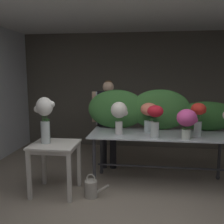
{
  "coord_description": "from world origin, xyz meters",
  "views": [
    {
      "loc": [
        0.21,
        -2.26,
        1.73
      ],
      "look_at": [
        -0.26,
        1.38,
        1.17
      ],
      "focal_mm": 40.01,
      "sensor_mm": 36.0,
      "label": 1
    }
  ],
  "objects_px": {
    "vase_ivory_roses": "(119,113)",
    "vase_scarlet_carnations": "(198,115)",
    "vase_white_roses_tall": "(45,115)",
    "florist": "(108,115)",
    "vase_coral_snapdragons": "(149,114)",
    "vase_fuchsia_tulips": "(187,120)",
    "vase_crimson_lilies": "(155,118)",
    "watering_can": "(91,188)",
    "display_table_glass": "(160,141)",
    "side_table_white": "(55,151)"
  },
  "relations": [
    {
      "from": "vase_ivory_roses",
      "to": "vase_scarlet_carnations",
      "type": "distance_m",
      "value": 1.17
    },
    {
      "from": "vase_white_roses_tall",
      "to": "florist",
      "type": "bearing_deg",
      "value": 54.89
    },
    {
      "from": "vase_coral_snapdragons",
      "to": "vase_fuchsia_tulips",
      "type": "relative_size",
      "value": 1.09
    },
    {
      "from": "vase_crimson_lilies",
      "to": "watering_can",
      "type": "distance_m",
      "value": 1.36
    },
    {
      "from": "vase_ivory_roses",
      "to": "vase_crimson_lilies",
      "type": "distance_m",
      "value": 0.56
    },
    {
      "from": "vase_ivory_roses",
      "to": "display_table_glass",
      "type": "bearing_deg",
      "value": 10.32
    },
    {
      "from": "vase_scarlet_carnations",
      "to": "watering_can",
      "type": "distance_m",
      "value": 1.88
    },
    {
      "from": "display_table_glass",
      "to": "vase_white_roses_tall",
      "type": "distance_m",
      "value": 1.79
    },
    {
      "from": "vase_coral_snapdragons",
      "to": "vase_scarlet_carnations",
      "type": "bearing_deg",
      "value": -12.45
    },
    {
      "from": "florist",
      "to": "vase_white_roses_tall",
      "type": "height_order",
      "value": "florist"
    },
    {
      "from": "vase_fuchsia_tulips",
      "to": "vase_coral_snapdragons",
      "type": "bearing_deg",
      "value": 145.75
    },
    {
      "from": "vase_fuchsia_tulips",
      "to": "vase_ivory_roses",
      "type": "bearing_deg",
      "value": 169.81
    },
    {
      "from": "florist",
      "to": "vase_coral_snapdragons",
      "type": "relative_size",
      "value": 3.47
    },
    {
      "from": "display_table_glass",
      "to": "vase_scarlet_carnations",
      "type": "height_order",
      "value": "vase_scarlet_carnations"
    },
    {
      "from": "display_table_glass",
      "to": "vase_ivory_roses",
      "type": "height_order",
      "value": "vase_ivory_roses"
    },
    {
      "from": "vase_fuchsia_tulips",
      "to": "display_table_glass",
      "type": "bearing_deg",
      "value": 139.45
    },
    {
      "from": "vase_fuchsia_tulips",
      "to": "vase_scarlet_carnations",
      "type": "bearing_deg",
      "value": 45.93
    },
    {
      "from": "vase_ivory_roses",
      "to": "vase_scarlet_carnations",
      "type": "xyz_separation_m",
      "value": [
        1.17,
        0.02,
        -0.01
      ]
    },
    {
      "from": "vase_fuchsia_tulips",
      "to": "watering_can",
      "type": "bearing_deg",
      "value": -168.75
    },
    {
      "from": "display_table_glass",
      "to": "florist",
      "type": "distance_m",
      "value": 1.12
    },
    {
      "from": "vase_crimson_lilies",
      "to": "florist",
      "type": "bearing_deg",
      "value": 133.16
    },
    {
      "from": "side_table_white",
      "to": "vase_ivory_roses",
      "type": "xyz_separation_m",
      "value": [
        0.89,
        0.37,
        0.51
      ]
    },
    {
      "from": "vase_crimson_lilies",
      "to": "vase_white_roses_tall",
      "type": "relative_size",
      "value": 0.71
    },
    {
      "from": "side_table_white",
      "to": "vase_coral_snapdragons",
      "type": "xyz_separation_m",
      "value": [
        1.34,
        0.55,
        0.48
      ]
    },
    {
      "from": "florist",
      "to": "vase_coral_snapdragons",
      "type": "height_order",
      "value": "florist"
    },
    {
      "from": "vase_fuchsia_tulips",
      "to": "vase_white_roses_tall",
      "type": "distance_m",
      "value": 2.01
    },
    {
      "from": "side_table_white",
      "to": "vase_fuchsia_tulips",
      "type": "relative_size",
      "value": 1.75
    },
    {
      "from": "display_table_glass",
      "to": "vase_fuchsia_tulips",
      "type": "distance_m",
      "value": 0.6
    },
    {
      "from": "vase_scarlet_carnations",
      "to": "vase_fuchsia_tulips",
      "type": "xyz_separation_m",
      "value": [
        -0.19,
        -0.2,
        -0.04
      ]
    },
    {
      "from": "vase_coral_snapdragons",
      "to": "vase_fuchsia_tulips",
      "type": "height_order",
      "value": "vase_coral_snapdragons"
    },
    {
      "from": "display_table_glass",
      "to": "watering_can",
      "type": "height_order",
      "value": "display_table_glass"
    },
    {
      "from": "side_table_white",
      "to": "vase_crimson_lilies",
      "type": "xyz_separation_m",
      "value": [
        1.43,
        0.22,
        0.48
      ]
    },
    {
      "from": "florist",
      "to": "vase_crimson_lilies",
      "type": "xyz_separation_m",
      "value": [
        0.8,
        -0.86,
        0.12
      ]
    },
    {
      "from": "watering_can",
      "to": "vase_coral_snapdragons",
      "type": "bearing_deg",
      "value": 37.81
    },
    {
      "from": "side_table_white",
      "to": "watering_can",
      "type": "bearing_deg",
      "value": -7.31
    },
    {
      "from": "vase_crimson_lilies",
      "to": "vase_white_roses_tall",
      "type": "distance_m",
      "value": 1.58
    },
    {
      "from": "vase_ivory_roses",
      "to": "vase_coral_snapdragons",
      "type": "height_order",
      "value": "vase_ivory_roses"
    },
    {
      "from": "vase_coral_snapdragons",
      "to": "vase_crimson_lilies",
      "type": "distance_m",
      "value": 0.34
    },
    {
      "from": "vase_ivory_roses",
      "to": "vase_crimson_lilies",
      "type": "bearing_deg",
      "value": -15.42
    },
    {
      "from": "vase_coral_snapdragons",
      "to": "watering_can",
      "type": "distance_m",
      "value": 1.41
    },
    {
      "from": "vase_coral_snapdragons",
      "to": "watering_can",
      "type": "bearing_deg",
      "value": -142.19
    },
    {
      "from": "side_table_white",
      "to": "watering_can",
      "type": "distance_m",
      "value": 0.75
    },
    {
      "from": "display_table_glass",
      "to": "vase_coral_snapdragons",
      "type": "xyz_separation_m",
      "value": [
        -0.18,
        0.07,
        0.41
      ]
    },
    {
      "from": "display_table_glass",
      "to": "side_table_white",
      "type": "distance_m",
      "value": 1.6
    },
    {
      "from": "vase_crimson_lilies",
      "to": "vase_ivory_roses",
      "type": "bearing_deg",
      "value": 164.58
    },
    {
      "from": "vase_coral_snapdragons",
      "to": "display_table_glass",
      "type": "bearing_deg",
      "value": -19.66
    },
    {
      "from": "side_table_white",
      "to": "watering_can",
      "type": "relative_size",
      "value": 2.12
    },
    {
      "from": "display_table_glass",
      "to": "side_table_white",
      "type": "bearing_deg",
      "value": -162.44
    },
    {
      "from": "watering_can",
      "to": "vase_crimson_lilies",
      "type": "bearing_deg",
      "value": 18.13
    },
    {
      "from": "vase_white_roses_tall",
      "to": "watering_can",
      "type": "xyz_separation_m",
      "value": [
        0.68,
        -0.07,
        -1.03
      ]
    }
  ]
}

